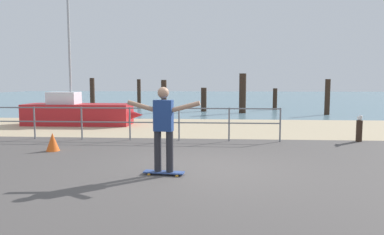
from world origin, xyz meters
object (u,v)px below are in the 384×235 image
object	(u,v)px
skateboard	(164,172)
seagull	(360,118)
skateboarder	(163,124)
bollard_short	(359,131)
traffic_cone	(53,142)
sailboat	(82,113)

from	to	relation	value
skateboard	seagull	distance (m)	6.89
seagull	skateboarder	bearing A→B (deg)	-141.10
bollard_short	traffic_cone	distance (m)	8.87
skateboard	traffic_cone	xyz separation A→B (m)	(-3.27, 2.21, 0.18)
sailboat	bollard_short	bearing A→B (deg)	-19.68
skateboarder	seagull	bearing A→B (deg)	38.90
seagull	traffic_cone	bearing A→B (deg)	-166.32
bollard_short	sailboat	bearing A→B (deg)	160.32
sailboat	skateboard	bearing A→B (deg)	-59.48
sailboat	traffic_cone	xyz separation A→B (m)	(1.38, -5.68, -0.27)
sailboat	traffic_cone	distance (m)	5.86
sailboat	bollard_short	size ratio (longest dim) A/B	7.95
skateboarder	seagull	size ratio (longest dim) A/B	3.40
bollard_short	traffic_cone	bearing A→B (deg)	-166.23
skateboard	skateboarder	world-z (taller)	skateboarder
sailboat	seagull	bearing A→B (deg)	-19.77
sailboat	skateboarder	distance (m)	9.18
sailboat	traffic_cone	bearing A→B (deg)	-76.36
seagull	traffic_cone	xyz separation A→B (m)	(-8.61, -2.09, -0.49)
skateboard	skateboarder	xyz separation A→B (m)	(0.00, 0.00, 0.95)
seagull	traffic_cone	world-z (taller)	seagull
traffic_cone	skateboard	bearing A→B (deg)	-34.01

